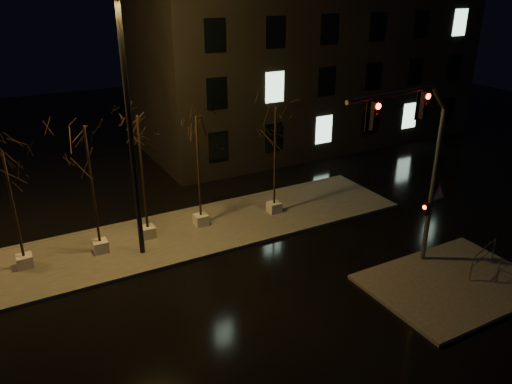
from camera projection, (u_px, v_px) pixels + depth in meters
ground at (254, 292)px, 20.26m from camera, size 90.00×90.00×0.00m
median at (197, 231)px, 25.07m from camera, size 22.00×5.00×0.15m
sidewalk_corner at (452, 283)px, 20.72m from camera, size 7.00×5.00×0.15m
building at (302, 40)px, 38.04m from camera, size 25.00×12.00×15.00m
tree_0 at (8, 179)px, 20.18m from camera, size 1.80×1.80×5.43m
tree_1 at (88, 156)px, 21.19m from camera, size 1.80×1.80×6.13m
tree_2 at (140, 145)px, 22.48m from camera, size 1.80×1.80×6.20m
tree_3 at (197, 142)px, 23.81m from camera, size 1.80×1.80×5.82m
tree_4 at (275, 132)px, 25.18m from camera, size 1.80×1.80×5.91m
traffic_signal_mast at (419, 154)px, 19.73m from camera, size 6.43×0.83×7.89m
streetlight_main at (128, 114)px, 20.42m from camera, size 2.81×0.39×11.27m
guard_rail_a at (484, 255)px, 21.34m from camera, size 2.38×0.76×1.07m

